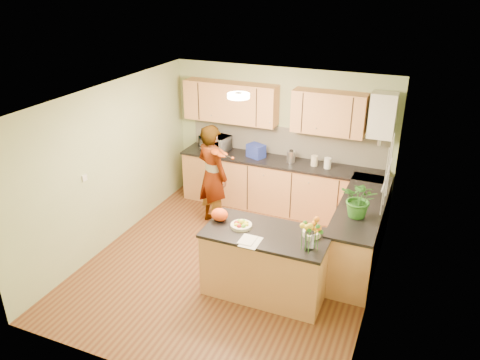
% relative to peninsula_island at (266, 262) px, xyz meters
% --- Properties ---
extents(floor, '(4.50, 4.50, 0.00)m').
position_rel_peninsula_island_xyz_m(floor, '(-0.69, 0.41, -0.46)').
color(floor, '#532A17').
rests_on(floor, ground).
extents(ceiling, '(4.00, 4.50, 0.02)m').
position_rel_peninsula_island_xyz_m(ceiling, '(-0.69, 0.41, 2.04)').
color(ceiling, white).
rests_on(ceiling, wall_back).
extents(wall_back, '(4.00, 0.02, 2.50)m').
position_rel_peninsula_island_xyz_m(wall_back, '(-0.69, 2.66, 0.79)').
color(wall_back, '#98AA79').
rests_on(wall_back, floor).
extents(wall_front, '(4.00, 0.02, 2.50)m').
position_rel_peninsula_island_xyz_m(wall_front, '(-0.69, -1.84, 0.79)').
color(wall_front, '#98AA79').
rests_on(wall_front, floor).
extents(wall_left, '(0.02, 4.50, 2.50)m').
position_rel_peninsula_island_xyz_m(wall_left, '(-2.69, 0.41, 0.79)').
color(wall_left, '#98AA79').
rests_on(wall_left, floor).
extents(wall_right, '(0.02, 4.50, 2.50)m').
position_rel_peninsula_island_xyz_m(wall_right, '(1.31, 0.41, 0.79)').
color(wall_right, '#98AA79').
rests_on(wall_right, floor).
extents(back_counter, '(3.64, 0.62, 0.94)m').
position_rel_peninsula_island_xyz_m(back_counter, '(-0.59, 2.36, 0.01)').
color(back_counter, tan).
rests_on(back_counter, floor).
extents(right_counter, '(0.62, 2.24, 0.94)m').
position_rel_peninsula_island_xyz_m(right_counter, '(1.01, 1.26, 0.01)').
color(right_counter, tan).
rests_on(right_counter, floor).
extents(splashback, '(3.60, 0.02, 0.52)m').
position_rel_peninsula_island_xyz_m(splashback, '(-0.59, 2.65, 0.74)').
color(splashback, beige).
rests_on(splashback, back_counter).
extents(upper_cabinets, '(3.20, 0.34, 0.70)m').
position_rel_peninsula_island_xyz_m(upper_cabinets, '(-0.86, 2.49, 1.39)').
color(upper_cabinets, tan).
rests_on(upper_cabinets, wall_back).
extents(boiler, '(0.40, 0.30, 0.86)m').
position_rel_peninsula_island_xyz_m(boiler, '(1.01, 2.50, 1.43)').
color(boiler, silver).
rests_on(boiler, wall_back).
extents(window_right, '(0.01, 1.30, 1.05)m').
position_rel_peninsula_island_xyz_m(window_right, '(1.30, 1.01, 1.09)').
color(window_right, silver).
rests_on(window_right, wall_right).
extents(light_switch, '(0.02, 0.09, 0.09)m').
position_rel_peninsula_island_xyz_m(light_switch, '(-2.67, -0.19, 0.84)').
color(light_switch, silver).
rests_on(light_switch, wall_left).
extents(ceiling_lamp, '(0.30, 0.30, 0.07)m').
position_rel_peninsula_island_xyz_m(ceiling_lamp, '(-0.69, 0.71, 2.00)').
color(ceiling_lamp, '#FFEABF').
rests_on(ceiling_lamp, ceiling).
extents(peninsula_island, '(1.61, 0.82, 0.92)m').
position_rel_peninsula_island_xyz_m(peninsula_island, '(0.00, 0.00, 0.00)').
color(peninsula_island, tan).
rests_on(peninsula_island, floor).
extents(fruit_dish, '(0.28, 0.28, 0.10)m').
position_rel_peninsula_island_xyz_m(fruit_dish, '(-0.35, 0.00, 0.50)').
color(fruit_dish, beige).
rests_on(fruit_dish, peninsula_island).
extents(orange_bowl, '(0.24, 0.24, 0.14)m').
position_rel_peninsula_island_xyz_m(orange_bowl, '(0.55, 0.15, 0.52)').
color(orange_bowl, beige).
rests_on(orange_bowl, peninsula_island).
extents(flower_vase, '(0.28, 0.28, 0.51)m').
position_rel_peninsula_island_xyz_m(flower_vase, '(0.60, -0.18, 0.80)').
color(flower_vase, silver).
rests_on(flower_vase, peninsula_island).
extents(orange_bag, '(0.27, 0.24, 0.17)m').
position_rel_peninsula_island_xyz_m(orange_bag, '(-0.68, 0.05, 0.55)').
color(orange_bag, '#E24512').
rests_on(orange_bag, peninsula_island).
extents(papers, '(0.23, 0.31, 0.01)m').
position_rel_peninsula_island_xyz_m(papers, '(-0.10, -0.30, 0.47)').
color(papers, silver).
rests_on(papers, peninsula_island).
extents(violinist, '(0.75, 0.64, 1.75)m').
position_rel_peninsula_island_xyz_m(violinist, '(-1.47, 1.46, 0.41)').
color(violinist, '#E9BA8F').
rests_on(violinist, floor).
extents(violin, '(0.68, 0.59, 0.17)m').
position_rel_peninsula_island_xyz_m(violin, '(-1.27, 1.24, 0.94)').
color(violin, '#4B1604').
rests_on(violin, violinist).
extents(microwave, '(0.59, 0.46, 0.29)m').
position_rel_peninsula_island_xyz_m(microwave, '(-1.86, 2.39, 0.62)').
color(microwave, silver).
rests_on(microwave, back_counter).
extents(blue_box, '(0.35, 0.31, 0.24)m').
position_rel_peninsula_island_xyz_m(blue_box, '(-1.05, 2.36, 0.60)').
color(blue_box, '#213199').
rests_on(blue_box, back_counter).
extents(kettle, '(0.14, 0.14, 0.27)m').
position_rel_peninsula_island_xyz_m(kettle, '(-0.41, 2.38, 0.59)').
color(kettle, silver).
rests_on(kettle, back_counter).
extents(jar_cream, '(0.14, 0.14, 0.18)m').
position_rel_peninsula_island_xyz_m(jar_cream, '(0.01, 2.37, 0.57)').
color(jar_cream, beige).
rests_on(jar_cream, back_counter).
extents(jar_white, '(0.16, 0.16, 0.18)m').
position_rel_peninsula_island_xyz_m(jar_white, '(0.24, 2.35, 0.57)').
color(jar_white, silver).
rests_on(jar_white, back_counter).
extents(potted_plant, '(0.53, 0.48, 0.53)m').
position_rel_peninsula_island_xyz_m(potted_plant, '(1.01, 0.84, 0.74)').
color(potted_plant, '#2C6C24').
rests_on(potted_plant, right_counter).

